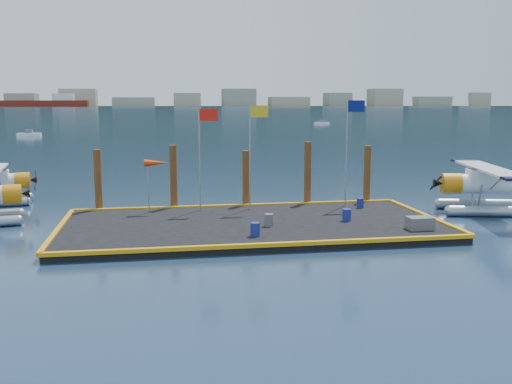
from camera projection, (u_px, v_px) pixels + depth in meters
ground at (252, 229)px, 30.74m from camera, size 4000.00×4000.00×0.00m
dock at (252, 226)px, 30.71m from camera, size 20.00×10.00×0.40m
dock_bumpers at (252, 220)px, 30.67m from camera, size 20.25×10.25×0.18m
far_backdrop at (236, 101)px, 1760.63m from camera, size 3050.00×2050.00×810.00m
seaplane_d at (494, 187)px, 35.08m from camera, size 9.75×10.57×3.75m
drum_1 at (269, 220)px, 29.63m from camera, size 0.46×0.46×0.65m
drum_2 at (347, 215)px, 30.96m from camera, size 0.46×0.46×0.65m
drum_3 at (255, 229)px, 27.45m from camera, size 0.47×0.47×0.66m
drum_4 at (360, 203)px, 34.81m from camera, size 0.42×0.42×0.59m
crate at (420, 223)px, 28.91m from camera, size 1.28×0.85×0.64m
flagpole_red at (203, 143)px, 33.37m from camera, size 1.14×0.08×6.00m
flagpole_yellow at (253, 141)px, 33.85m from camera, size 1.14×0.08×6.20m
flagpole_blue at (350, 137)px, 34.84m from camera, size 1.14×0.08×6.50m
windsock at (156, 164)px, 33.09m from camera, size 1.40×0.44×3.12m
piling_0 at (98, 183)px, 34.25m from camera, size 0.44×0.44×4.00m
piling_1 at (174, 179)px, 34.99m from camera, size 0.44×0.44×4.20m
piling_2 at (246, 181)px, 35.79m from camera, size 0.44×0.44×3.80m
piling_3 at (308, 175)px, 36.42m from camera, size 0.44×0.44×4.30m
piling_4 at (367, 176)px, 37.12m from camera, size 0.44×0.44×4.00m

